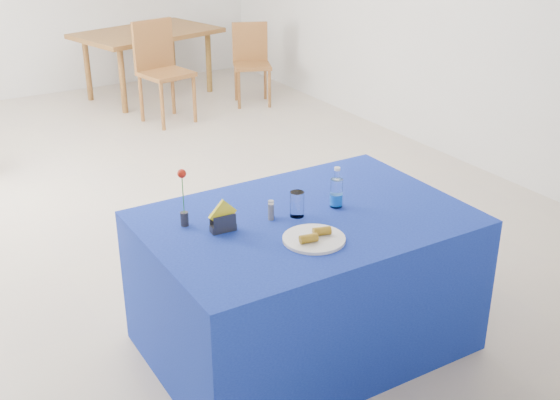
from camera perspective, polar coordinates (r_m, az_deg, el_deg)
The scene contains 13 objects.
floor at distance 5.73m, azimuth -8.51°, elevation 0.62°, with size 7.00×7.00×0.00m, color #C0B19F.
plate at distance 3.27m, azimuth 2.77°, elevation -3.18°, with size 0.29×0.29×0.01m, color white.
drinking_glass at distance 3.48m, azimuth 1.39°, elevation -0.34°, with size 0.07×0.07×0.13m, color white.
salt_shaker at distance 3.49m, azimuth -0.73°, elevation -0.70°, with size 0.03×0.03×0.09m, color gray.
pepper_shaker at distance 3.45m, azimuth -0.74°, elevation -0.96°, with size 0.03×0.03×0.09m, color slate.
blue_table at distance 3.69m, azimuth 2.03°, elevation -6.66°, with size 1.60×1.10×0.76m.
water_bottle at distance 3.59m, azimuth 4.60°, elevation 0.52°, with size 0.07×0.07×0.21m.
napkin_holder at distance 3.35m, azimuth -4.66°, elevation -1.76°, with size 0.15×0.06×0.16m.
rose_vase at distance 3.39m, azimuth -7.86°, elevation 0.01°, with size 0.04×0.04×0.29m.
oak_table at distance 8.33m, azimuth -10.74°, elevation 12.83°, with size 1.72×1.32×0.76m.
chair_bg_left at distance 7.41m, azimuth -9.70°, elevation 10.84°, with size 0.54×0.54×1.03m.
chair_bg_right at distance 7.99m, azimuth -2.36°, elevation 11.50°, with size 0.51×0.51×0.88m.
banana_pieces at distance 3.25m, azimuth 2.91°, elevation -2.83°, with size 0.19×0.09×0.04m.
Camera 1 is at (-1.96, -4.88, 2.27)m, focal length 45.00 mm.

